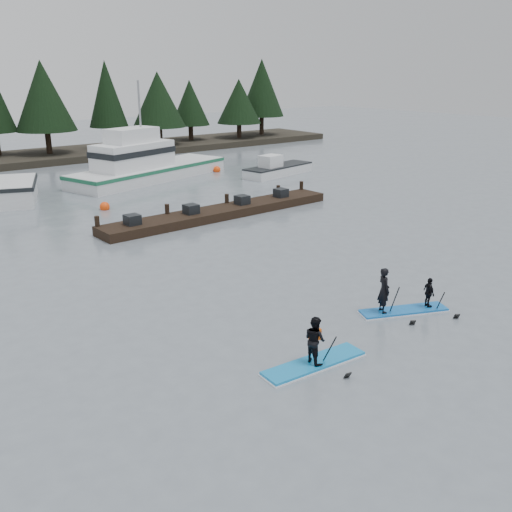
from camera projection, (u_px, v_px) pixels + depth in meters
ground at (376, 338)px, 17.61m from camera, size 160.00×160.00×0.00m
fishing_boat_medium at (146, 173)px, 42.11m from camera, size 13.46×7.23×7.92m
skiff at (278, 170)px, 44.14m from camera, size 6.50×3.04×0.73m
floating_dock at (221, 212)px, 31.88m from camera, size 14.49×2.37×0.48m
buoy_c at (217, 172)px, 45.60m from camera, size 0.57×0.57×0.57m
buoy_b at (105, 209)px, 33.49m from camera, size 0.59×0.59×0.59m
paddleboard_solo at (315, 349)px, 15.81m from camera, size 3.23×1.19×1.90m
paddleboard_duo at (401, 297)px, 19.24m from camera, size 3.07×1.98×2.21m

